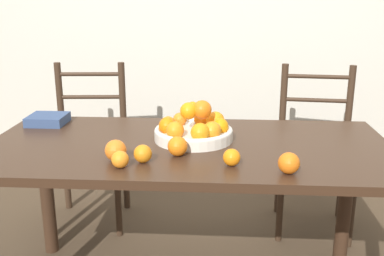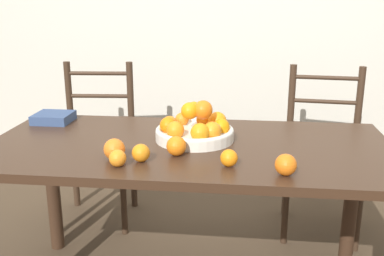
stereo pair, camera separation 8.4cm
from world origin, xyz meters
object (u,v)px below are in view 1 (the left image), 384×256
at_px(fruit_bowl, 194,129).
at_px(orange_loose_4, 116,150).
at_px(chair_left, 90,148).
at_px(book_stack, 48,119).
at_px(orange_loose_3, 143,154).
at_px(orange_loose_1, 120,159).
at_px(orange_loose_5, 178,146).
at_px(orange_loose_0, 289,163).
at_px(orange_loose_2, 232,157).
at_px(chair_right, 315,153).

relative_size(fruit_bowl, orange_loose_4, 4.14).
distance_m(chair_left, book_stack, 0.54).
height_order(fruit_bowl, orange_loose_3, fruit_bowl).
bearing_deg(orange_loose_1, orange_loose_5, 35.83).
relative_size(orange_loose_3, chair_left, 0.07).
distance_m(orange_loose_0, orange_loose_2, 0.21).
xyz_separation_m(orange_loose_2, chair_right, (0.51, 0.95, -0.31)).
bearing_deg(orange_loose_2, orange_loose_4, 176.85).
xyz_separation_m(orange_loose_2, book_stack, (-0.87, 0.50, -0.01)).
xyz_separation_m(orange_loose_1, book_stack, (-0.48, 0.55, -0.01)).
bearing_deg(book_stack, chair_right, 18.12).
distance_m(fruit_bowl, orange_loose_4, 0.39).
bearing_deg(orange_loose_4, chair_left, 112.67).
relative_size(orange_loose_5, chair_right, 0.08).
xyz_separation_m(orange_loose_4, chair_right, (0.94, 0.93, -0.32)).
height_order(orange_loose_2, orange_loose_4, orange_loose_4).
height_order(orange_loose_3, book_stack, orange_loose_3).
relative_size(orange_loose_0, book_stack, 0.43).
bearing_deg(orange_loose_3, fruit_bowl, 58.28).
bearing_deg(orange_loose_5, chair_left, 125.46).
distance_m(fruit_bowl, orange_loose_5, 0.21).
height_order(fruit_bowl, chair_left, chair_left).
relative_size(orange_loose_2, chair_left, 0.07).
height_order(orange_loose_2, chair_left, chair_left).
bearing_deg(fruit_bowl, orange_loose_1, -125.91).
bearing_deg(fruit_bowl, chair_right, 45.10).
bearing_deg(orange_loose_5, orange_loose_3, -146.20).
distance_m(orange_loose_0, chair_right, 1.11).
xyz_separation_m(orange_loose_5, book_stack, (-0.67, 0.41, -0.02)).
distance_m(orange_loose_4, chair_right, 1.36).
bearing_deg(orange_loose_3, orange_loose_4, 173.43).
xyz_separation_m(orange_loose_3, book_stack, (-0.55, 0.49, -0.01)).
bearing_deg(book_stack, chair_left, 83.06).
bearing_deg(chair_left, orange_loose_5, -59.27).
height_order(orange_loose_1, chair_left, chair_left).
xyz_separation_m(orange_loose_0, orange_loose_5, (-0.40, 0.15, 0.00)).
bearing_deg(fruit_bowl, orange_loose_2, -62.47).
bearing_deg(book_stack, orange_loose_0, -27.81).
bearing_deg(book_stack, orange_loose_5, -31.50).
bearing_deg(chair_right, orange_loose_4, -129.65).
height_order(fruit_bowl, orange_loose_1, fruit_bowl).
distance_m(orange_loose_2, orange_loose_3, 0.33).
distance_m(fruit_bowl, orange_loose_1, 0.42).
height_order(chair_right, book_stack, chair_right).
xyz_separation_m(orange_loose_2, orange_loose_5, (-0.21, 0.09, 0.01)).
height_order(orange_loose_1, orange_loose_4, orange_loose_4).
relative_size(fruit_bowl, orange_loose_2, 5.27).
xyz_separation_m(orange_loose_1, orange_loose_5, (0.19, 0.14, 0.01)).
distance_m(orange_loose_1, orange_loose_3, 0.09).
distance_m(orange_loose_1, orange_loose_5, 0.24).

